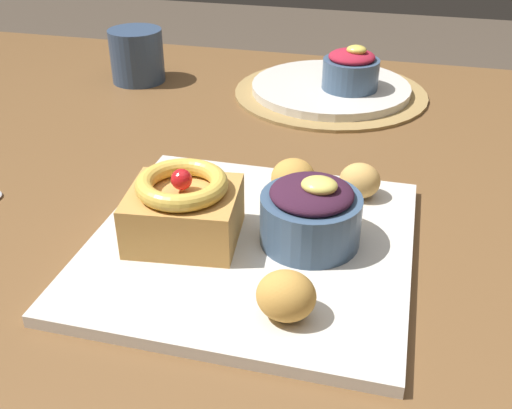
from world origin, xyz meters
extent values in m
cube|color=brown|center=(0.00, 0.00, 0.71)|extent=(1.59, 0.99, 0.04)
cylinder|color=brown|center=(-0.71, 0.40, 0.34)|extent=(0.07, 0.07, 0.69)
cylinder|color=#997A47|center=(-0.06, 0.30, 0.73)|extent=(0.30, 0.30, 0.00)
cube|color=silver|center=(-0.08, -0.14, 0.74)|extent=(0.30, 0.30, 0.01)
cube|color=#C68E47|center=(-0.14, -0.15, 0.77)|extent=(0.11, 0.10, 0.05)
torus|color=#E5BC4C|center=(-0.14, -0.15, 0.80)|extent=(0.09, 0.09, 0.02)
sphere|color=red|center=(-0.14, -0.15, 0.81)|extent=(0.02, 0.02, 0.02)
cylinder|color=#3D5675|center=(-0.02, -0.13, 0.77)|extent=(0.09, 0.09, 0.05)
ellipsoid|color=#38192D|center=(-0.02, -0.13, 0.79)|extent=(0.08, 0.08, 0.02)
ellipsoid|color=#EAD666|center=(-0.01, -0.14, 0.81)|extent=(0.03, 0.03, 0.01)
ellipsoid|color=tan|center=(0.02, -0.03, 0.76)|extent=(0.04, 0.04, 0.04)
ellipsoid|color=gold|center=(-0.02, -0.24, 0.76)|extent=(0.05, 0.04, 0.04)
ellipsoid|color=gold|center=(-0.05, -0.05, 0.76)|extent=(0.05, 0.05, 0.04)
cylinder|color=silver|center=(-0.06, 0.30, 0.74)|extent=(0.25, 0.25, 0.01)
cylinder|color=#3D5675|center=(-0.03, 0.29, 0.77)|extent=(0.08, 0.08, 0.04)
ellipsoid|color=#A31E33|center=(-0.03, 0.29, 0.80)|extent=(0.07, 0.07, 0.02)
ellipsoid|color=#E5CC56|center=(-0.03, 0.28, 0.81)|extent=(0.03, 0.03, 0.01)
cylinder|color=#334766|center=(-0.38, 0.28, 0.77)|extent=(0.09, 0.09, 0.08)
camera|label=1|loc=(0.05, -0.61, 1.07)|focal=42.54mm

